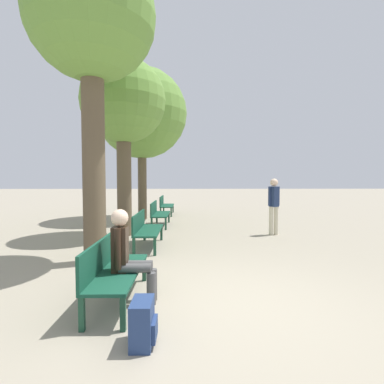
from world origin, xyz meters
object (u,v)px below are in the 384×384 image
Objects in this scene: bench_row_2 at (158,212)px; tree_row_0 at (92,23)px; bench_row_0 at (112,266)px; bench_row_1 at (145,227)px; bench_row_3 at (165,204)px; tree_row_2 at (142,114)px; person_seated at (129,253)px; tree_row_1 at (123,103)px; backpack at (143,323)px; pedestrian_near at (274,203)px.

tree_row_0 is at bearing -100.36° from bench_row_2.
bench_row_0 is 1.00× the size of bench_row_1.
bench_row_0 is 9.49m from bench_row_3.
bench_row_3 is 0.28× the size of tree_row_2.
person_seated is (0.24, -6.37, 0.19)m from bench_row_2.
bench_row_2 is 0.33× the size of tree_row_1.
tree_row_1 reaches higher than bench_row_1.
bench_row_1 is at bearing 97.84° from backpack.
bench_row_1 is 0.28× the size of tree_row_2.
bench_row_3 is 8.71m from tree_row_0.
bench_row_2 is 0.28× the size of tree_row_0.
bench_row_3 is at bearing 126.44° from pedestrian_near.
bench_row_1 is 1.00× the size of bench_row_2.
bench_row_1 is 1.34× the size of person_seated.
bench_row_1 reaches higher than backpack.
tree_row_2 reaches higher than tree_row_1.
bench_row_0 is 4.66m from tree_row_0.
bench_row_2 is (0.00, 3.16, 0.00)m from bench_row_1.
tree_row_2 reaches higher than bench_row_0.
tree_row_0 is 4.77× the size of person_seated.
bench_row_0 is at bearing -84.30° from tree_row_2.
bench_row_0 is at bearing 118.53° from backpack.
tree_row_2 reaches higher than backpack.
tree_row_1 is 4.04× the size of person_seated.
pedestrian_near is (4.37, 2.78, -3.71)m from tree_row_0.
tree_row_1 is 5.22m from pedestrian_near.
tree_row_2 is at bearing -120.67° from bench_row_3.
bench_row_1 is 4.29m from backpack.
tree_row_0 is 4.56m from person_seated.
tree_row_2 is at bearing 90.00° from tree_row_0.
bench_row_0 is at bearing -127.27° from pedestrian_near.
bench_row_1 is at bearing -90.00° from bench_row_2.
bench_row_0 is at bearing -90.00° from bench_row_1.
bench_row_0 is 3.16m from bench_row_1.
bench_row_2 is at bearing 94.51° from backpack.
tree_row_1 is at bearing 102.54° from person_seated.
pedestrian_near reaches higher than backpack.
bench_row_3 is 5.90m from tree_row_1.
bench_row_1 is at bearing -90.00° from bench_row_3.
person_seated reaches higher than backpack.
bench_row_3 is at bearing 59.33° from tree_row_2.
pedestrian_near is (4.37, -3.45, -3.29)m from tree_row_2.
bench_row_2 is 1.34× the size of person_seated.
tree_row_2 is (0.00, 6.23, -0.42)m from tree_row_0.
bench_row_0 is 5.80m from tree_row_1.
bench_row_1 is 3.16m from bench_row_2.
pedestrian_near reaches higher than person_seated.
pedestrian_near is at bearing 52.73° from bench_row_0.
bench_row_0 is 6.33m from bench_row_2.
tree_row_2 is 13.36× the size of backpack.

